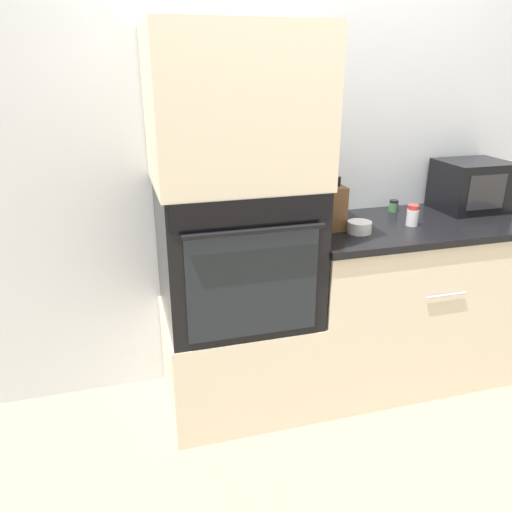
% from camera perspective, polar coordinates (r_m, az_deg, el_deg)
% --- Properties ---
extents(ground_plane, '(12.00, 12.00, 0.00)m').
position_cam_1_polar(ground_plane, '(2.67, 7.71, -18.33)').
color(ground_plane, gray).
extents(wall_back, '(8.00, 0.05, 2.50)m').
position_cam_1_polar(wall_back, '(2.69, 3.67, 11.68)').
color(wall_back, silver).
rests_on(wall_back, ground_plane).
extents(oven_cabinet_base, '(0.73, 0.60, 0.52)m').
position_cam_1_polar(oven_cabinet_base, '(2.65, -2.05, -11.49)').
color(oven_cabinet_base, beige).
rests_on(oven_cabinet_base, ground_plane).
extents(wall_oven, '(0.71, 0.64, 0.66)m').
position_cam_1_polar(wall_oven, '(2.38, -2.22, 0.58)').
color(wall_oven, black).
rests_on(wall_oven, oven_cabinet_base).
extents(oven_cabinet_upper, '(0.73, 0.60, 0.66)m').
position_cam_1_polar(oven_cabinet_upper, '(2.24, -2.49, 16.67)').
color(oven_cabinet_upper, beige).
rests_on(oven_cabinet_upper, wall_oven).
extents(counter_unit, '(1.23, 0.63, 0.92)m').
position_cam_1_polar(counter_unit, '(2.91, 16.92, -4.87)').
color(counter_unit, beige).
rests_on(counter_unit, ground_plane).
extents(microwave, '(0.36, 0.31, 0.27)m').
position_cam_1_polar(microwave, '(3.04, 23.38, 7.40)').
color(microwave, black).
rests_on(microwave, counter_unit).
extents(knife_block, '(0.11, 0.12, 0.26)m').
position_cam_1_polar(knife_block, '(2.49, 8.71, 5.48)').
color(knife_block, brown).
rests_on(knife_block, counter_unit).
extents(bowl, '(0.12, 0.12, 0.06)m').
position_cam_1_polar(bowl, '(2.48, 11.73, 3.25)').
color(bowl, white).
rests_on(bowl, counter_unit).
extents(condiment_jar_near, '(0.05, 0.05, 0.06)m').
position_cam_1_polar(condiment_jar_near, '(2.89, 15.45, 5.54)').
color(condiment_jar_near, '#427047').
rests_on(condiment_jar_near, counter_unit).
extents(condiment_jar_mid, '(0.06, 0.06, 0.11)m').
position_cam_1_polar(condiment_jar_mid, '(2.65, 17.46, 4.43)').
color(condiment_jar_mid, silver).
rests_on(condiment_jar_mid, counter_unit).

